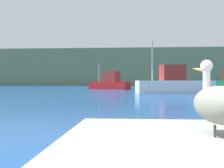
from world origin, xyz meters
name	(u,v)px	position (x,y,z in m)	size (l,w,h in m)	color
hillside_backdrop	(135,68)	(0.00, 78.43, 4.97)	(140.00, 15.08, 9.94)	#6B7A51
pier_dock	(220,165)	(0.53, 0.48, 0.32)	(3.51, 2.72, 0.64)	#989898
pelican	(219,104)	(0.53, 0.50, 1.00)	(0.63, 1.34, 0.88)	gray
fishing_boat_white	(174,83)	(3.69, 26.69, 1.00)	(8.09, 3.56, 5.33)	white
fishing_boat_red	(110,83)	(-3.98, 39.20, 0.95)	(6.43, 4.45, 3.87)	red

